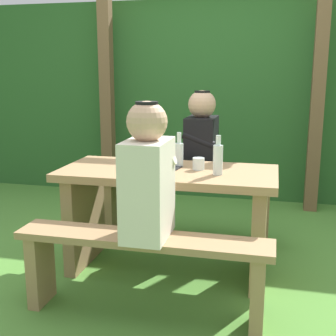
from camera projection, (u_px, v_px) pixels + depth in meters
ground_plane at (168, 270)px, 3.06m from camera, size 12.00×12.00×0.00m
hedge_backdrop at (215, 99)px, 4.99m from camera, size 6.40×0.85×2.03m
pergola_post_left at (107, 93)px, 4.59m from camera, size 0.12×0.12×2.19m
pergola_post_right at (318, 96)px, 4.12m from camera, size 0.12×0.12×2.19m
picnic_table at (168, 202)px, 2.95m from camera, size 1.40×0.64×0.70m
bench_near at (143, 259)px, 2.42m from camera, size 1.40×0.24×0.47m
bench_far at (185, 199)px, 3.54m from camera, size 1.40×0.24×0.47m
person_white_shirt at (148, 176)px, 2.32m from camera, size 0.25×0.35×0.72m
person_black_coat at (201, 142)px, 3.41m from camera, size 0.25×0.35×0.72m
drinking_glass at (199, 164)px, 2.89m from camera, size 0.08×0.08×0.08m
bottle_left at (218, 158)px, 2.74m from camera, size 0.06×0.06×0.25m
bottle_right at (179, 153)px, 2.97m from camera, size 0.06×0.06×0.23m
cell_phone at (174, 168)px, 2.91m from camera, size 0.09×0.15×0.01m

